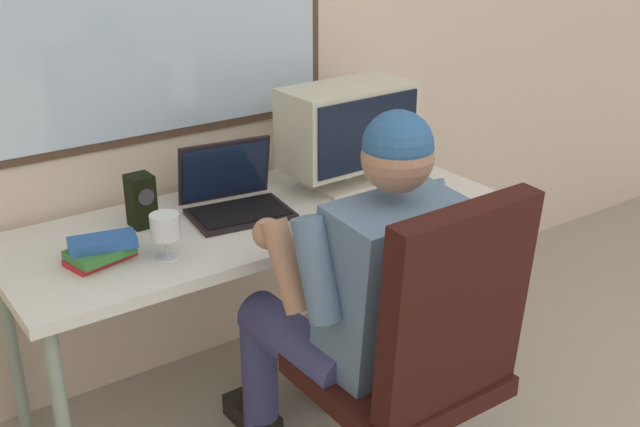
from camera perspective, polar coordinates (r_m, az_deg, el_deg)
The scene contains 8 objects.
desk at distance 2.66m, azimuth -4.99°, elevation -1.07°, with size 1.67×0.65×0.72m.
office_chair at distance 2.14m, azimuth 7.66°, elevation -9.93°, with size 0.58×0.61×1.04m.
person_seated at distance 2.29m, azimuth 2.94°, elevation -5.82°, with size 0.54×0.77×1.22m.
crt_monitor at distance 2.81m, azimuth 2.01°, elevation 6.28°, with size 0.48×0.26×0.37m.
laptop at distance 2.64m, azimuth -6.36°, elevation 1.46°, with size 0.36×0.31×0.23m.
wine_glass at distance 2.32m, azimuth -11.25°, elevation -1.09°, with size 0.09×0.09×0.14m.
desk_speaker at distance 2.56m, azimuth -12.94°, elevation 0.93°, with size 0.08×0.09×0.17m.
book_stack at distance 2.37m, azimuth -15.71°, elevation -2.59°, with size 0.22×0.16×0.08m.
Camera 1 is at (-1.35, 0.11, 1.74)m, focal length 43.79 mm.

